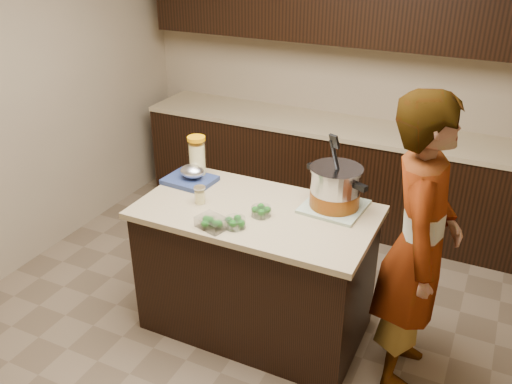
% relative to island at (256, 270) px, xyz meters
% --- Properties ---
extents(ground_plane, '(4.00, 4.00, 0.00)m').
position_rel_island_xyz_m(ground_plane, '(0.00, 0.00, -0.45)').
color(ground_plane, brown).
rests_on(ground_plane, ground).
extents(room_shell, '(4.04, 4.04, 2.72)m').
position_rel_island_xyz_m(room_shell, '(0.00, 0.00, 1.26)').
color(room_shell, tan).
rests_on(room_shell, ground).
extents(back_cabinets, '(3.60, 0.63, 2.33)m').
position_rel_island_xyz_m(back_cabinets, '(0.00, 1.74, 0.49)').
color(back_cabinets, black).
rests_on(back_cabinets, ground).
extents(island, '(1.46, 0.81, 0.90)m').
position_rel_island_xyz_m(island, '(0.00, 0.00, 0.00)').
color(island, black).
rests_on(island, ground).
extents(dish_towel, '(0.39, 0.39, 0.02)m').
position_rel_island_xyz_m(dish_towel, '(0.42, 0.23, 0.46)').
color(dish_towel, '#567A52').
rests_on(dish_towel, island).
extents(stock_pot, '(0.43, 0.42, 0.46)m').
position_rel_island_xyz_m(stock_pot, '(0.42, 0.22, 0.57)').
color(stock_pot, '#B7B7BC').
rests_on(stock_pot, dish_towel).
extents(lemonade_pitcher, '(0.14, 0.14, 0.30)m').
position_rel_island_xyz_m(lemonade_pitcher, '(-0.56, 0.24, 0.59)').
color(lemonade_pitcher, '#E4D78B').
rests_on(lemonade_pitcher, island).
extents(mason_jar, '(0.09, 0.09, 0.12)m').
position_rel_island_xyz_m(mason_jar, '(-0.35, -0.07, 0.50)').
color(mason_jar, '#E4D78B').
rests_on(mason_jar, island).
extents(broccoli_tub_left, '(0.14, 0.14, 0.06)m').
position_rel_island_xyz_m(broccoli_tub_left, '(0.06, -0.06, 0.47)').
color(broccoli_tub_left, silver).
rests_on(broccoli_tub_left, island).
extents(broccoli_tub_right, '(0.14, 0.14, 0.06)m').
position_rel_island_xyz_m(broccoli_tub_right, '(-0.02, -0.24, 0.47)').
color(broccoli_tub_right, silver).
rests_on(broccoli_tub_right, island).
extents(broccoli_tub_rect, '(0.20, 0.17, 0.06)m').
position_rel_island_xyz_m(broccoli_tub_rect, '(-0.13, -0.30, 0.48)').
color(broccoli_tub_rect, silver).
rests_on(broccoli_tub_rect, island).
extents(blue_tray, '(0.34, 0.28, 0.12)m').
position_rel_island_xyz_m(blue_tray, '(-0.56, 0.15, 0.49)').
color(blue_tray, navy).
rests_on(blue_tray, island).
extents(person, '(0.50, 0.69, 1.78)m').
position_rel_island_xyz_m(person, '(0.98, 0.01, 0.44)').
color(person, gray).
rests_on(person, ground).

